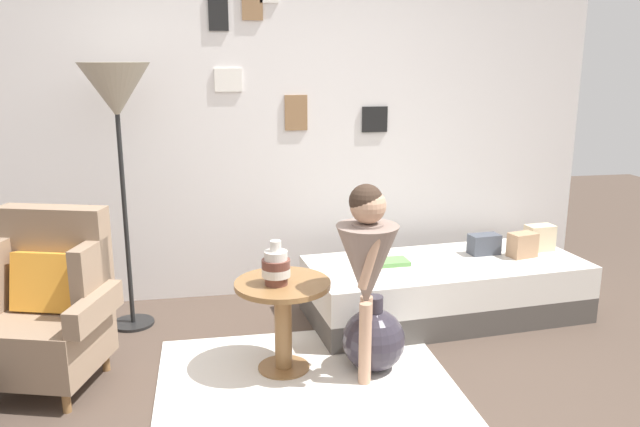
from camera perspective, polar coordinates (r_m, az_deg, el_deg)
The scene contains 13 objects.
gallery_wall at distance 4.69m, azimuth -4.02°, elevation 8.20°, with size 4.80×0.12×2.60m.
rug at distance 3.66m, azimuth -1.39°, elevation -14.82°, with size 1.63×1.27×0.01m, color silver.
armchair at distance 3.78m, azimuth -23.61°, elevation -7.85°, with size 0.87×0.75×0.97m.
daybed at distance 4.51m, azimuth 11.28°, elevation -6.69°, with size 1.96×0.97×0.40m.
pillow_head at distance 4.85m, azimuth 19.28°, elevation -2.09°, with size 0.20×0.12×0.19m, color beige.
pillow_mid at distance 4.66m, azimuth 17.88°, elevation -2.73°, with size 0.19×0.12×0.17m, color tan.
pillow_back at distance 4.65m, azimuth 14.66°, elevation -2.71°, with size 0.21×0.12×0.14m, color #474C56.
side_table at distance 3.62m, azimuth -3.38°, elevation -8.52°, with size 0.55×0.55×0.54m.
vase_striped at distance 3.50m, azimuth -4.01°, elevation -4.83°, with size 0.16×0.16×0.25m.
floor_lamp at distance 4.19m, azimuth -18.00°, elevation 9.88°, with size 0.44×0.44×1.74m.
person_child at distance 3.40m, azimuth 4.28°, elevation -4.06°, with size 0.34×0.34×1.13m.
book_on_daybed at distance 4.33m, azimuth 6.54°, elevation -4.38°, with size 0.22×0.16×0.03m, color #649F52.
demijohn_near at distance 3.72m, azimuth 4.88°, elevation -11.29°, with size 0.37×0.37×0.45m.
Camera 1 is at (-0.51, -2.69, 1.77)m, focal length 35.30 mm.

